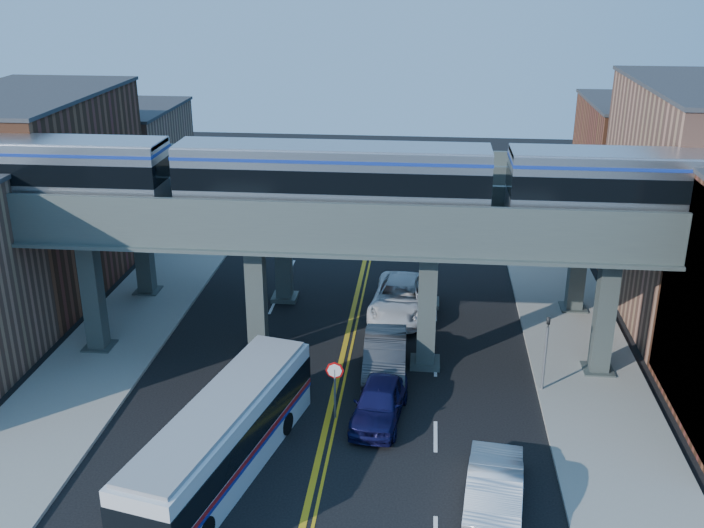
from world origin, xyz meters
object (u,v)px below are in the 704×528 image
Objects in this scene: transit_train at (332,177)px; car_lane_b at (385,357)px; stop_sign at (335,381)px; car_lane_c at (400,298)px; car_lane_a at (379,401)px; transit_bus at (223,439)px; car_parked_curb at (494,486)px; traffic_signal at (546,346)px; car_lane_d at (420,230)px.

transit_train is 8.62m from car_lane_b.
car_lane_c is at bearing 78.03° from stop_sign.
car_lane_c reaches higher than car_lane_a.
stop_sign is 11.03m from car_lane_c.
transit_bus reaches higher than car_parked_curb.
car_parked_curb is at bearing -82.86° from transit_bus.
stop_sign reaches higher than car_lane_c.
car_lane_a is (2.50, -4.87, -8.26)m from transit_train.
stop_sign is at bearing -33.64° from car_parked_curb.
traffic_signal reaches higher than car_lane_d.
traffic_signal is 14.48m from transit_bus.
car_lane_a is at bearing -91.66° from car_lane_b.
traffic_signal is at bearing -101.86° from car_parked_curb.
traffic_signal is 7.24m from car_lane_b.
car_lane_a is (5.50, 4.29, -0.65)m from transit_bus.
car_lane_b is (5.50, 8.05, -0.57)m from transit_bus.
car_lane_b is at bearing -89.05° from car_lane_c.
car_lane_c reaches higher than car_lane_d.
car_parked_curb is (6.20, -5.20, -0.87)m from stop_sign.
stop_sign is at bearing -161.37° from traffic_signal.
car_parked_curb is (4.36, -5.33, 0.06)m from car_lane_a.
car_lane_d is at bearing 106.15° from traffic_signal.
car_lane_a reaches higher than car_lane_d.
transit_train is 9.91m from car_lane_a.
car_lane_a is 22.73m from car_lane_d.
transit_bus is at bearing -104.68° from car_lane_d.
car_lane_d is (1.32, 22.69, -0.05)m from car_lane_a.
car_lane_c is 16.43m from car_parked_curb.
car_lane_c is 1.20× the size of car_lane_d.
car_lane_d is at bearing 84.47° from car_lane_b.
car_parked_curb is at bearing -66.00° from car_lane_b.
traffic_signal is at bearing 28.58° from car_lane_a.
car_lane_d is (6.81, 26.98, -0.71)m from transit_bus.
car_parked_curb reaches higher than car_lane_a.
car_lane_c is (0.43, 6.86, -0.02)m from car_lane_b.
traffic_signal is 20.69m from car_lane_d.
car_lane_c is 1.19× the size of car_parked_curb.
car_lane_d is (0.88, 12.07, -0.12)m from car_lane_c.
transit_train is 8.89m from stop_sign.
car_parked_curb is at bearing -44.29° from car_lane_a.
car_lane_d is (1.31, 18.93, -0.14)m from car_lane_b.
car_lane_a is 0.88× the size of car_lane_b.
car_lane_c is (5.93, 14.92, -0.59)m from transit_bus.
traffic_signal is 0.84× the size of car_lane_a.
traffic_signal is 0.77× the size of car_lane_d.
traffic_signal is 0.76× the size of car_parked_curb.
car_lane_a is at bearing -44.38° from car_parked_curb.
transit_bus is at bearing -150.30° from traffic_signal.
transit_train is 7.72× the size of car_lane_b.
stop_sign is 0.49× the size of car_parked_curb.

